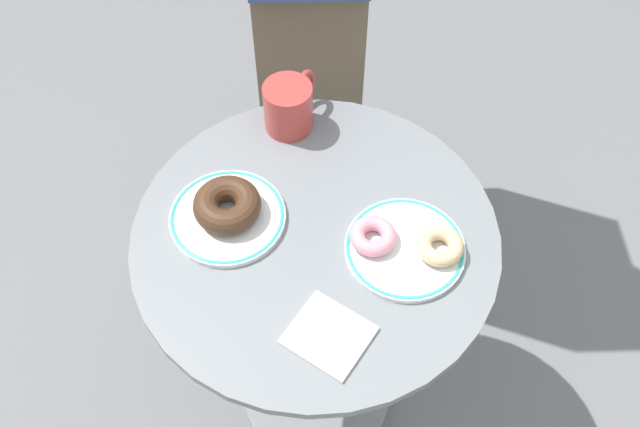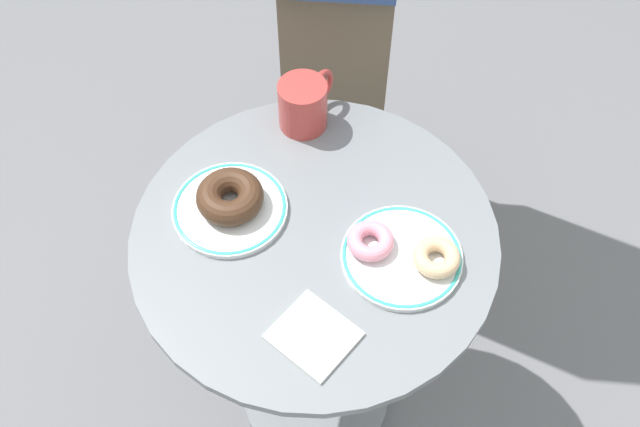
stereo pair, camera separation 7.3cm
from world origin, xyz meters
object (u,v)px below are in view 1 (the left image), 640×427
object	(u,v)px
cafe_table	(316,307)
coffee_mug	(289,106)
donut_pink_frosted	(373,235)
paper_napkin	(329,335)
plate_left	(228,217)
donut_glazed	(440,246)
donut_chocolate	(227,206)
plate_right	(405,247)

from	to	relation	value
cafe_table	coffee_mug	size ratio (longest dim) A/B	5.70
donut_pink_frosted	paper_napkin	bearing A→B (deg)	-100.65
cafe_table	coffee_mug	bearing A→B (deg)	114.04
donut_pink_frosted	coffee_mug	size ratio (longest dim) A/B	0.59
paper_napkin	plate_left	bearing A→B (deg)	141.12
donut_pink_frosted	donut_glazed	bearing A→B (deg)	2.18
donut_glazed	coffee_mug	world-z (taller)	coffee_mug
donut_chocolate	paper_napkin	bearing A→B (deg)	-39.60
plate_left	donut_chocolate	world-z (taller)	donut_chocolate
cafe_table	donut_glazed	bearing A→B (deg)	1.56
plate_left	donut_glazed	bearing A→B (deg)	1.77
plate_left	donut_glazed	world-z (taller)	donut_glazed
coffee_mug	donut_pink_frosted	bearing A→B (deg)	-48.88
donut_pink_frosted	coffee_mug	xyz separation A→B (m)	(-0.19, 0.22, 0.02)
plate_left	plate_right	world-z (taller)	same
donut_chocolate	paper_napkin	size ratio (longest dim) A/B	0.98
plate_right	coffee_mug	world-z (taller)	coffee_mug
plate_left	coffee_mug	world-z (taller)	coffee_mug
cafe_table	plate_right	distance (m)	0.30
plate_right	coffee_mug	bearing A→B (deg)	138.09
plate_left	plate_right	bearing A→B (deg)	1.43
cafe_table	plate_right	xyz separation A→B (m)	(0.15, 0.00, 0.26)
plate_left	plate_right	size ratio (longest dim) A/B	0.99
cafe_table	plate_left	size ratio (longest dim) A/B	3.76
cafe_table	donut_glazed	world-z (taller)	donut_glazed
cafe_table	donut_chocolate	bearing A→B (deg)	-179.45
donut_glazed	donut_pink_frosted	distance (m)	0.11
donut_glazed	donut_pink_frosted	xyz separation A→B (m)	(-0.11, -0.00, 0.00)
paper_napkin	plate_right	bearing A→B (deg)	63.95
cafe_table	paper_napkin	distance (m)	0.32
cafe_table	donut_pink_frosted	bearing A→B (deg)	0.85
plate_right	donut_pink_frosted	distance (m)	0.06
donut_chocolate	paper_napkin	xyz separation A→B (m)	(0.21, -0.17, -0.03)
plate_left	coffee_mug	size ratio (longest dim) A/B	1.51
coffee_mug	cafe_table	bearing A→B (deg)	-65.96
donut_chocolate	paper_napkin	distance (m)	0.27
cafe_table	donut_chocolate	world-z (taller)	donut_chocolate
plate_left	paper_napkin	bearing A→B (deg)	-38.88
paper_napkin	donut_chocolate	bearing A→B (deg)	140.40
plate_left	paper_napkin	size ratio (longest dim) A/B	1.70
donut_chocolate	donut_glazed	world-z (taller)	donut_chocolate
donut_glazed	paper_napkin	bearing A→B (deg)	-127.77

